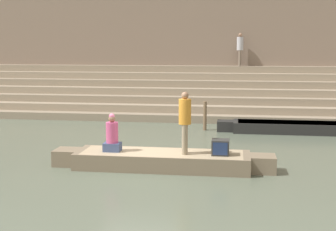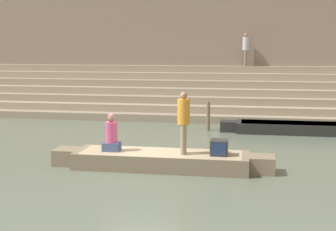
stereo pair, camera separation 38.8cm
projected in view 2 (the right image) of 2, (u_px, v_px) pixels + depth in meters
name	position (u px, v px, depth m)	size (l,w,h in m)	color
ground_plane	(141.00, 165.00, 13.93)	(120.00, 120.00, 0.00)	#566051
ghat_steps	(187.00, 97.00, 24.35)	(36.00, 4.69, 2.45)	gray
back_wall	(193.00, 48.00, 26.19)	(34.20, 1.28, 6.86)	#7F6B5B
rowboat_main	(161.00, 160.00, 13.58)	(6.46, 1.48, 0.48)	#756651
person_standing	(184.00, 118.00, 13.20)	(0.35, 0.35, 1.78)	gray
person_rowing	(111.00, 136.00, 13.66)	(0.49, 0.39, 1.12)	#3D4C75
tv_set	(219.00, 148.00, 13.16)	(0.49, 0.46, 0.43)	#2D2D2D
moored_boat_shore	(296.00, 128.00, 19.01)	(6.09, 1.25, 0.43)	black
mooring_post	(208.00, 116.00, 19.59)	(0.14, 0.14, 1.22)	brown
person_on_steps	(246.00, 47.00, 24.79)	(0.35, 0.35, 1.74)	#756656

